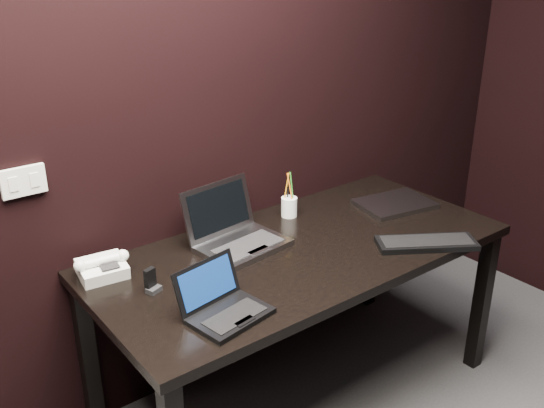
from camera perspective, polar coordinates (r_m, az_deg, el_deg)
wall_back at (r=2.40m, az=-8.81°, el=9.46°), size 4.00×0.00×4.00m
wall_switch at (r=2.23m, az=-22.37°, el=1.99°), size 0.15×0.02×0.10m
desk at (r=2.48m, az=2.75°, el=-5.65°), size 1.70×0.80×0.74m
netbook at (r=2.01m, az=-4.57°, el=-9.54°), size 0.29×0.26×0.16m
silver_laptop at (r=2.44m, az=-3.37°, el=-2.96°), size 0.37×0.34×0.23m
ext_keyboard at (r=2.53m, az=14.33°, el=-3.57°), size 0.41×0.33×0.03m
closed_laptop at (r=2.88m, az=11.46°, el=0.02°), size 0.37×0.30×0.02m
desk_phone at (r=2.30m, az=-15.69°, el=-5.79°), size 0.21×0.17×0.10m
mobile_phone at (r=2.17m, az=-11.29°, el=-7.30°), size 0.06×0.06×0.09m
pen_cup at (r=2.70m, az=1.62°, el=-0.19°), size 0.08×0.08×0.21m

